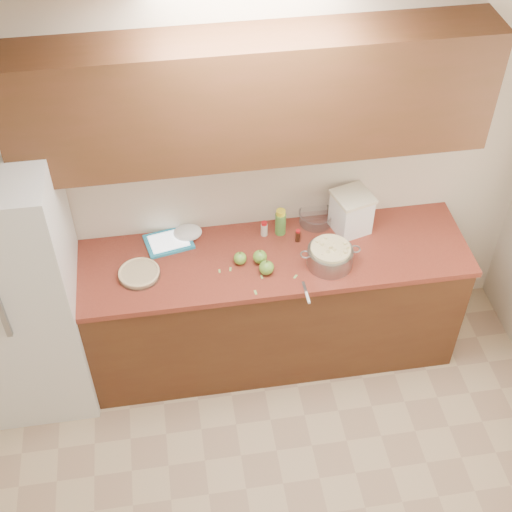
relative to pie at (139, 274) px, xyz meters
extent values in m
plane|color=white|center=(0.72, -1.42, 1.66)|extent=(3.60, 3.60, 0.00)
plane|color=beige|center=(0.72, 0.38, 0.36)|extent=(3.60, 0.00, 3.60)
cube|color=#4B2A15|center=(0.72, 0.05, -0.50)|extent=(2.60, 0.65, 0.88)
cube|color=#983F29|center=(0.72, 0.05, -0.04)|extent=(2.64, 0.68, 0.04)
cube|color=#532B19|center=(0.72, 0.21, 1.01)|extent=(2.60, 0.34, 0.70)
cube|color=silver|center=(-0.72, 0.02, -0.04)|extent=(0.70, 0.70, 1.80)
cylinder|color=silver|center=(0.00, 0.00, 0.00)|extent=(0.26, 0.26, 0.03)
cylinder|color=#D8B588|center=(0.00, 0.00, 0.00)|extent=(0.23, 0.23, 0.03)
torus|color=#D8B588|center=(0.00, 0.00, 0.01)|extent=(0.25, 0.25, 0.02)
cylinder|color=gray|center=(1.14, -0.08, 0.04)|extent=(0.28, 0.28, 0.12)
torus|color=gray|center=(0.99, -0.08, 0.08)|extent=(0.07, 0.07, 0.01)
torus|color=gray|center=(1.30, -0.08, 0.08)|extent=(0.07, 0.07, 0.01)
cylinder|color=beige|center=(1.14, -0.08, 0.05)|extent=(0.24, 0.24, 0.13)
cube|color=white|center=(1.34, 0.22, 0.11)|extent=(0.26, 0.26, 0.25)
cube|color=beige|center=(1.34, 0.22, 0.24)|extent=(0.28, 0.28, 0.02)
cube|color=#2794BB|center=(0.19, 0.26, -0.01)|extent=(0.32, 0.27, 0.02)
cube|color=white|center=(0.19, 0.26, 0.00)|extent=(0.26, 0.21, 0.00)
cube|color=gray|center=(0.96, -0.24, -0.02)|extent=(0.02, 0.09, 0.00)
cylinder|color=white|center=(0.96, -0.33, -0.01)|extent=(0.02, 0.08, 0.02)
cylinder|color=#4C8C38|center=(0.90, 0.25, 0.06)|extent=(0.07, 0.07, 0.15)
cylinder|color=yellow|center=(0.90, 0.25, 0.15)|extent=(0.06, 0.06, 0.03)
cylinder|color=beige|center=(0.80, 0.24, 0.02)|extent=(0.04, 0.04, 0.09)
cylinder|color=red|center=(0.80, 0.24, 0.07)|extent=(0.04, 0.04, 0.02)
cylinder|color=black|center=(0.99, 0.16, 0.02)|extent=(0.03, 0.03, 0.07)
cylinder|color=red|center=(0.99, 0.16, 0.06)|extent=(0.03, 0.03, 0.01)
cylinder|color=silver|center=(1.14, 0.31, 0.02)|extent=(0.21, 0.21, 0.08)
torus|color=silver|center=(1.14, 0.31, 0.06)|extent=(0.23, 0.23, 0.01)
ellipsoid|color=white|center=(0.32, 0.30, 0.02)|extent=(0.21, 0.18, 0.07)
sphere|color=#639730|center=(0.61, 0.02, 0.02)|extent=(0.08, 0.08, 0.08)
cylinder|color=#3F2D19|center=(0.61, 0.02, 0.07)|extent=(0.01, 0.01, 0.01)
sphere|color=#639730|center=(0.73, 0.01, 0.02)|extent=(0.09, 0.09, 0.09)
cylinder|color=#3F2D19|center=(0.73, 0.01, 0.07)|extent=(0.01, 0.01, 0.01)
sphere|color=#639730|center=(0.75, -0.09, 0.02)|extent=(0.09, 0.09, 0.09)
cylinder|color=#3F2D19|center=(0.75, -0.09, 0.07)|extent=(0.01, 0.01, 0.01)
sphere|color=#639730|center=(0.76, -0.08, 0.02)|extent=(0.08, 0.08, 0.08)
cylinder|color=#3F2D19|center=(0.76, -0.08, 0.06)|extent=(0.01, 0.01, 0.01)
cube|color=#88B457|center=(0.92, -0.15, -0.02)|extent=(0.03, 0.03, 0.00)
cube|color=#88B457|center=(0.67, -0.24, -0.02)|extent=(0.02, 0.04, 0.00)
cube|color=#88B457|center=(0.54, -0.03, -0.02)|extent=(0.02, 0.03, 0.00)
cube|color=#88B457|center=(0.72, -0.12, -0.02)|extent=(0.01, 0.03, 0.00)
cube|color=#88B457|center=(0.48, -0.03, -0.02)|extent=(0.01, 0.03, 0.00)
camera|label=1|loc=(0.23, -3.02, 3.04)|focal=50.00mm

